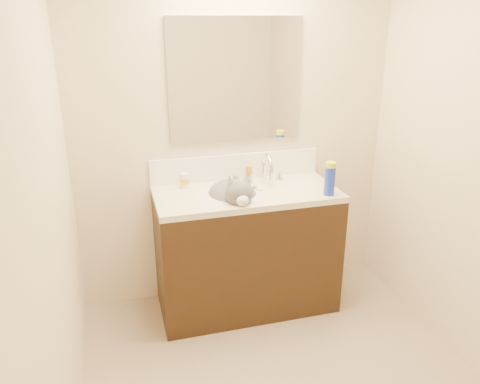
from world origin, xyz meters
TOP-DOWN VIEW (x-y plane):
  - room_shell at (0.00, 0.00)m, footprint 2.24×2.54m
  - vanity_cabinet at (0.00, 0.97)m, footprint 1.20×0.55m
  - counter_slab at (0.00, 0.97)m, footprint 1.20×0.55m
  - basin at (-0.12, 0.94)m, footprint 0.45×0.36m
  - faucet at (0.18, 1.11)m, footprint 0.28×0.20m
  - cat at (-0.10, 0.94)m, footprint 0.37×0.46m
  - backsplash at (0.00, 1.24)m, footprint 1.20×0.02m
  - mirror at (0.00, 1.24)m, footprint 0.90×0.02m
  - pill_bottle at (-0.38, 1.16)m, footprint 0.06×0.06m
  - pill_label at (-0.38, 1.16)m, footprint 0.06×0.06m
  - silver_jar at (-0.02, 1.16)m, footprint 0.06×0.06m
  - amber_bottle at (0.07, 1.17)m, footprint 0.06×0.06m
  - toothbrush at (0.07, 1.01)m, footprint 0.07×0.12m
  - toothbrush_head at (0.07, 1.01)m, footprint 0.03×0.03m
  - spray_can at (0.49, 0.77)m, footprint 0.07×0.07m
  - spray_cap at (0.49, 0.77)m, footprint 0.07×0.07m

SIDE VIEW (x-z plane):
  - vanity_cabinet at x=0.00m, z-range 0.00..0.82m
  - basin at x=-0.12m, z-range 0.72..0.86m
  - counter_slab at x=0.00m, z-range 0.82..0.86m
  - cat at x=-0.10m, z-range 0.67..1.01m
  - toothbrush at x=0.07m, z-range 0.86..0.87m
  - toothbrush_head at x=0.07m, z-range 0.86..0.88m
  - silver_jar at x=-0.02m, z-range 0.86..0.91m
  - pill_label at x=-0.38m, z-range 0.89..0.92m
  - pill_bottle at x=-0.38m, z-range 0.86..0.96m
  - amber_bottle at x=0.07m, z-range 0.86..0.97m
  - faucet at x=0.18m, z-range 0.84..1.05m
  - backsplash at x=0.00m, z-range 0.86..1.04m
  - spray_can at x=0.49m, z-range 0.86..1.05m
  - spray_cap at x=0.49m, z-range 1.04..1.08m
  - room_shell at x=0.00m, z-range 0.23..2.75m
  - mirror at x=0.00m, z-range 1.14..1.94m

